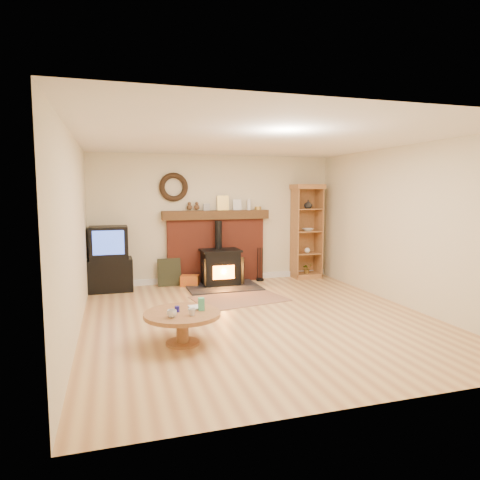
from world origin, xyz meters
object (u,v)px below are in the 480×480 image
object	(u,v)px
curio_cabinet	(306,231)
coffee_table	(183,318)
wood_stove	(221,268)
tv_unit	(109,260)

from	to	relation	value
curio_cabinet	coffee_table	xyz separation A→B (m)	(-3.22, -3.33, -0.68)
curio_cabinet	coffee_table	world-z (taller)	curio_cabinet
wood_stove	coffee_table	distance (m)	3.29
curio_cabinet	coffee_table	size ratio (longest dim) A/B	2.14
coffee_table	wood_stove	bearing A→B (deg)	67.74
wood_stove	tv_unit	bearing A→B (deg)	174.71
wood_stove	coffee_table	bearing A→B (deg)	-112.26
wood_stove	curio_cabinet	world-z (taller)	curio_cabinet
tv_unit	coffee_table	world-z (taller)	tv_unit
wood_stove	tv_unit	xyz separation A→B (m)	(-2.11, 0.20, 0.23)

